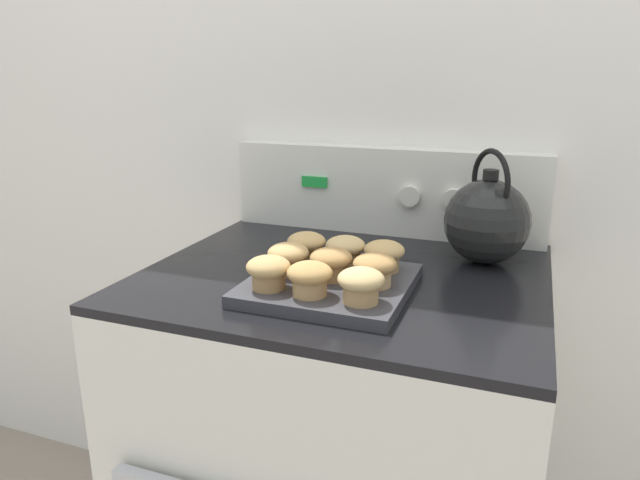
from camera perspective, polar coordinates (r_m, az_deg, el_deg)
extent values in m
cube|color=white|center=(1.43, 7.22, 11.41)|extent=(8.00, 0.05, 2.40)
cube|color=silver|center=(1.38, 2.27, -22.11)|extent=(0.78, 0.67, 0.92)
cube|color=black|center=(1.15, 2.53, -3.54)|extent=(0.78, 0.67, 0.02)
cube|color=silver|center=(1.40, 6.48, 4.90)|extent=(0.76, 0.05, 0.21)
cube|color=green|center=(1.42, -0.56, 5.84)|extent=(0.07, 0.01, 0.03)
cylinder|color=silver|center=(1.35, 8.97, 4.37)|extent=(0.05, 0.02, 0.05)
cylinder|color=silver|center=(1.34, 13.25, 3.99)|extent=(0.05, 0.02, 0.05)
cylinder|color=silver|center=(1.33, 17.59, 3.57)|extent=(0.05, 0.02, 0.05)
cube|color=#38383D|center=(1.05, 1.02, -4.48)|extent=(0.29, 0.29, 0.02)
cylinder|color=#A37A4C|center=(1.00, -5.15, -3.93)|extent=(0.06, 0.06, 0.03)
ellipsoid|color=tan|center=(0.99, -5.19, -2.67)|extent=(0.08, 0.08, 0.04)
cylinder|color=tan|center=(0.96, -0.80, -4.63)|extent=(0.06, 0.06, 0.03)
ellipsoid|color=tan|center=(0.95, -0.81, -3.34)|extent=(0.08, 0.08, 0.04)
cylinder|color=tan|center=(0.94, 4.09, -5.27)|extent=(0.06, 0.06, 0.03)
ellipsoid|color=tan|center=(0.93, 4.12, -3.95)|extent=(0.08, 0.08, 0.04)
cylinder|color=tan|center=(1.07, -3.18, -2.48)|extent=(0.06, 0.06, 0.03)
ellipsoid|color=tan|center=(1.06, -3.20, -1.30)|extent=(0.08, 0.08, 0.04)
cylinder|color=#A37A4C|center=(1.04, 1.11, -3.03)|extent=(0.06, 0.06, 0.03)
ellipsoid|color=#B2844C|center=(1.03, 1.12, -1.82)|extent=(0.08, 0.08, 0.04)
cylinder|color=tan|center=(1.01, 5.47, -3.65)|extent=(0.06, 0.06, 0.03)
ellipsoid|color=#B2844C|center=(1.00, 5.51, -2.41)|extent=(0.08, 0.08, 0.04)
cylinder|color=olive|center=(1.14, -1.36, -1.26)|extent=(0.06, 0.06, 0.03)
ellipsoid|color=tan|center=(1.13, -1.37, -0.15)|extent=(0.08, 0.08, 0.04)
cylinder|color=#A37A4C|center=(1.11, 2.55, -1.69)|extent=(0.06, 0.06, 0.03)
ellipsoid|color=tan|center=(1.11, 2.56, -0.55)|extent=(0.08, 0.08, 0.04)
cylinder|color=#A37A4C|center=(1.09, 6.40, -2.20)|extent=(0.06, 0.06, 0.03)
ellipsoid|color=tan|center=(1.08, 6.43, -1.04)|extent=(0.08, 0.08, 0.04)
sphere|color=black|center=(1.23, 16.34, 1.78)|extent=(0.18, 0.18, 0.18)
cylinder|color=black|center=(1.21, 16.72, 6.28)|extent=(0.03, 0.03, 0.02)
cone|color=black|center=(1.29, 14.56, 3.62)|extent=(0.07, 0.08, 0.06)
torus|color=black|center=(1.21, 16.66, 5.61)|extent=(0.09, 0.12, 0.13)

